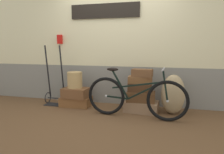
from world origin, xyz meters
The scene contains 13 objects.
ground centered at (0.00, 0.00, -0.03)m, with size 10.20×5.20×0.06m, color brown.
station_building centered at (0.01, 0.85, 1.33)m, with size 8.20×0.74×2.66m.
suitcase_0 centered at (-0.79, 0.38, 0.10)m, with size 0.62×0.40×0.20m, color brown.
suitcase_1 centered at (-0.77, 0.33, 0.30)m, with size 0.52×0.36×0.21m, color brown.
suitcase_2 centered at (0.60, 0.34, 0.10)m, with size 0.64×0.39×0.20m, color #937051.
suitcase_3 centered at (0.59, 0.34, 0.30)m, with size 0.54×0.33×0.19m, color brown.
suitcase_4 centered at (0.56, 0.36, 0.48)m, with size 0.44×0.25×0.17m, color #4C2D19.
suitcase_5 centered at (0.57, 0.36, 0.63)m, with size 0.46×0.27×0.13m, color brown.
suitcase_6 centered at (0.61, 0.33, 0.76)m, with size 0.38×0.21×0.15m, color brown.
wicker_basket centered at (-0.80, 0.35, 0.57)m, with size 0.31×0.31×0.33m, color tan.
luggage_trolley centered at (-1.30, 0.41, 0.32)m, with size 0.42×0.34×1.29m.
burlap_sack centered at (1.19, 0.35, 0.37)m, with size 0.43×0.37×0.75m, color tan.
bicycle centered at (0.53, -0.03, 0.37)m, with size 1.80×0.46×0.90m.
Camera 1 is at (0.98, -3.47, 1.26)m, focal length 32.10 mm.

